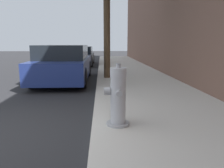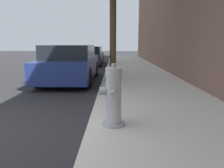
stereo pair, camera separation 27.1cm
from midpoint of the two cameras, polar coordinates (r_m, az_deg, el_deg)
The scene contains 4 objects.
sidewalk_slab at distance 3.51m, azimuth 20.28°, elevation -12.90°, with size 2.90×40.00×0.14m.
fire_hydrant at distance 3.44m, azimuth 2.59°, elevation -3.52°, with size 0.41×0.41×0.98m.
parked_car_near at distance 8.47m, azimuth -9.88°, elevation 5.25°, with size 1.83×4.34×1.37m.
parked_car_mid at distance 14.95m, azimuth -5.44°, elevation 7.33°, with size 1.79×4.35×1.24m.
Camera 2 is at (2.06, -3.03, 1.42)m, focal length 35.00 mm.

